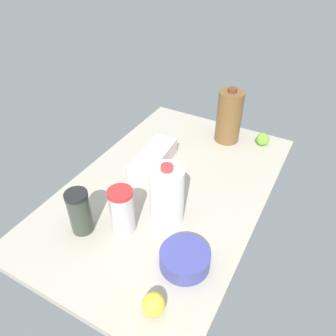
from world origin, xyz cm
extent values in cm
cube|color=#A9A392|center=(0.00, 0.00, 1.50)|extent=(120.00, 76.00, 3.00)
cylinder|color=beige|center=(-27.36, 2.87, 11.31)|extent=(8.35, 8.35, 16.63)
cylinder|color=red|center=(-27.36, 2.87, 20.33)|extent=(8.60, 8.60, 1.40)
cylinder|color=white|center=(-15.40, -8.07, 14.40)|extent=(12.06, 12.06, 22.80)
cylinder|color=red|center=(-15.40, -8.07, 26.70)|extent=(4.22, 4.22, 1.80)
cube|color=beige|center=(9.58, 12.49, 6.70)|extent=(28.95, 12.70, 7.39)
cylinder|color=#3D408C|center=(-30.43, -22.87, 5.93)|extent=(16.29, 16.29, 5.86)
cylinder|color=brown|center=(45.85, -7.99, 15.70)|extent=(11.97, 11.97, 25.40)
cylinder|color=#59331E|center=(45.85, -7.99, 29.30)|extent=(4.19, 4.19, 1.80)
cylinder|color=#31392F|center=(-34.38, 15.65, 10.81)|extent=(7.68, 7.68, 15.62)
cylinder|color=black|center=(-34.38, 15.65, 19.32)|extent=(7.91, 7.91, 1.40)
sphere|color=#69B62F|center=(49.71, -24.90, 6.10)|extent=(6.19, 6.19, 6.19)
sphere|color=yellow|center=(-48.43, -22.12, 6.30)|extent=(6.60, 6.60, 6.60)
camera|label=1|loc=(-88.96, -49.04, 92.43)|focal=35.00mm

